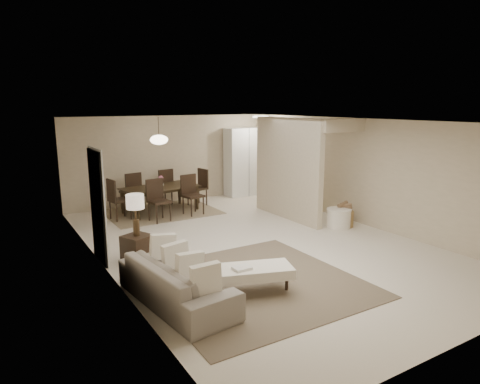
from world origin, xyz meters
TOP-DOWN VIEW (x-y plane):
  - floor at (0.00, 0.00)m, footprint 9.00×9.00m
  - ceiling at (0.00, 0.00)m, footprint 9.00×9.00m
  - back_wall at (0.00, 4.50)m, footprint 6.00×0.00m
  - left_wall at (-3.00, 0.00)m, footprint 0.00×9.00m
  - right_wall at (3.00, 0.00)m, footprint 0.00×9.00m
  - partition at (1.80, 1.25)m, footprint 0.15×2.50m
  - doorway at (-2.97, 0.60)m, footprint 0.04×0.90m
  - pantry_cabinet at (2.35, 4.15)m, footprint 1.20×0.55m
  - flush_light at (2.30, 3.20)m, footprint 0.44×0.44m
  - living_rug at (-1.13, -1.71)m, footprint 3.20×3.20m
  - sofa at (-2.45, -1.71)m, footprint 2.24×1.09m
  - ottoman_bench at (-1.33, -2.01)m, footprint 1.29×0.89m
  - side_table at (-2.40, 0.20)m, footprint 0.59×0.59m
  - table_lamp at (-2.40, 0.20)m, footprint 0.32×0.32m
  - round_pouf at (2.29, -0.10)m, footprint 0.57×0.57m
  - wicker_basket at (2.47, -0.09)m, footprint 0.51×0.51m
  - dining_rug at (-0.70, 3.42)m, footprint 2.80×2.10m
  - dining_table at (-0.70, 3.42)m, footprint 2.08×1.37m
  - dining_chairs at (-0.70, 3.42)m, footprint 2.81×2.21m
  - vase at (-0.70, 3.42)m, footprint 0.18×0.18m
  - yellow_mat at (2.70, 1.43)m, footprint 0.87×0.59m
  - pendant_light at (-0.70, 3.42)m, footprint 0.46×0.46m

SIDE VIEW (x-z plane):
  - floor at x=0.00m, z-range 0.00..0.00m
  - living_rug at x=-1.13m, z-range 0.00..0.01m
  - dining_rug at x=-0.70m, z-range 0.00..0.01m
  - yellow_mat at x=2.70m, z-range 0.00..0.01m
  - wicker_basket at x=2.47m, z-range 0.00..0.37m
  - round_pouf at x=2.29m, z-range 0.00..0.44m
  - side_table at x=-2.40m, z-range 0.00..0.49m
  - sofa at x=-2.45m, z-range 0.00..0.63m
  - ottoman_bench at x=-1.33m, z-range 0.13..0.55m
  - dining_table at x=-0.70m, z-range 0.00..0.68m
  - dining_chairs at x=-0.70m, z-range 0.00..1.03m
  - vase at x=-0.70m, z-range 0.68..0.85m
  - doorway at x=-2.97m, z-range 0.00..2.04m
  - pantry_cabinet at x=2.35m, z-range 0.00..2.10m
  - table_lamp at x=-2.40m, z-range 0.68..1.44m
  - back_wall at x=0.00m, z-range -1.75..4.25m
  - left_wall at x=-3.00m, z-range -3.25..5.75m
  - right_wall at x=3.00m, z-range -3.25..5.75m
  - partition at x=1.80m, z-range 0.00..2.50m
  - pendant_light at x=-0.70m, z-range 1.57..2.27m
  - flush_light at x=2.30m, z-range 2.44..2.48m
  - ceiling at x=0.00m, z-range 2.50..2.50m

